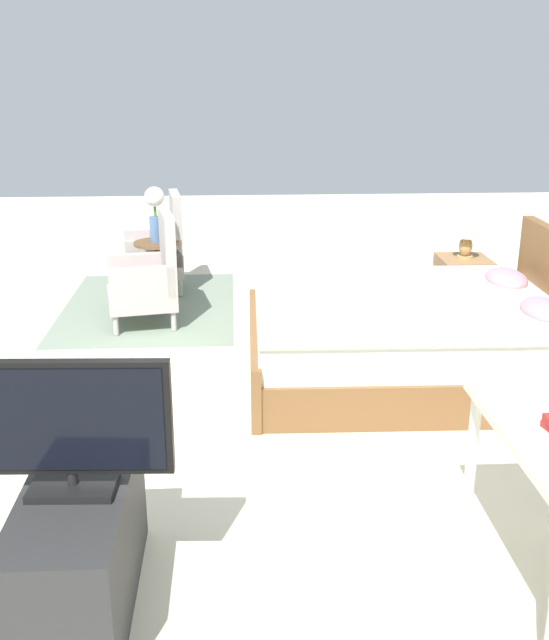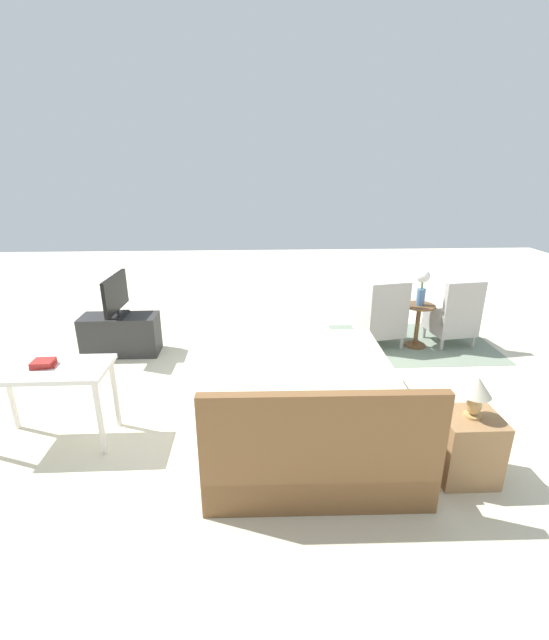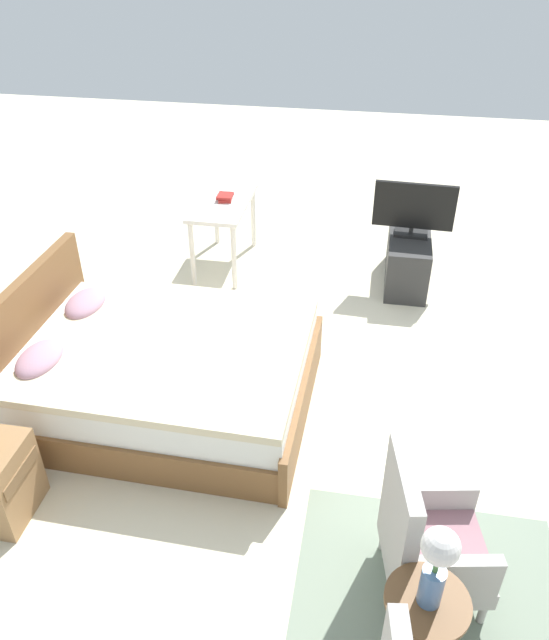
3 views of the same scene
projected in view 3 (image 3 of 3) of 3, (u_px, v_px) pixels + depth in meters
The scene contains 9 objects.
ground_plane at pixel (293, 396), 4.89m from camera, with size 16.00×16.00×0.00m, color beige.
bed at pixel (159, 372), 4.68m from camera, with size 1.70×2.19×0.96m.
armchair_by_window_right at pixel (427, 541), 3.35m from camera, with size 0.63×0.63×0.92m.
side_table at pixel (422, 626), 2.97m from camera, with size 0.40×0.40×0.59m.
flower_vase at pixel (437, 561), 2.68m from camera, with size 0.17×0.17×0.48m.
tv_stand at pixel (407, 258), 6.23m from camera, with size 0.96×0.40×0.52m.
tv_flatscreen at pixel (414, 209), 5.93m from camera, with size 0.21×0.77×0.53m.
vanity_desk at pixel (223, 210), 6.32m from camera, with size 1.04×0.52×0.72m.
book_stack at pixel (225, 197), 6.26m from camera, with size 0.21×0.16×0.06m.
Camera 3 is at (-3.68, -0.50, 3.25)m, focal length 35.00 mm.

